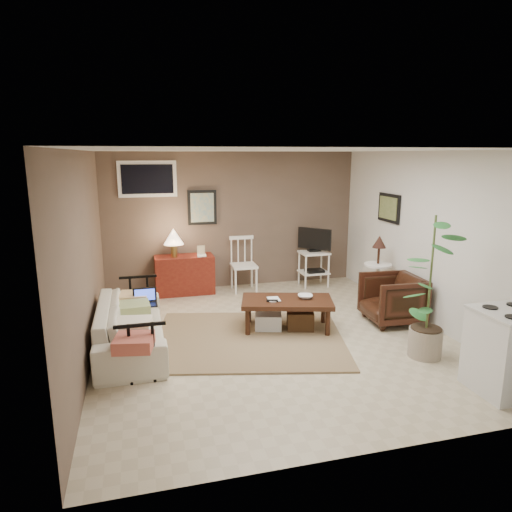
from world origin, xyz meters
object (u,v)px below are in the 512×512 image
object	(u,v)px
red_console	(184,271)
spindle_chair	(244,266)
stove	(509,351)
sofa	(130,318)
tv_stand	(314,256)
side_table	(378,263)
coffee_table	(286,312)
armchair	(392,297)
potted_plant	(430,282)

from	to	relation	value
red_console	spindle_chair	xyz separation A→B (m)	(1.04, -0.08, 0.05)
stove	sofa	bearing A→B (deg)	150.76
stove	spindle_chair	bearing A→B (deg)	113.32
tv_stand	side_table	distance (m)	1.41
coffee_table	stove	distance (m)	2.68
armchair	tv_stand	bearing A→B (deg)	-165.87
spindle_chair	sofa	bearing A→B (deg)	-133.13
armchair	stove	world-z (taller)	stove
sofa	red_console	size ratio (longest dim) A/B	1.73
stove	tv_stand	bearing A→B (deg)	96.61
red_console	armchair	bearing A→B (deg)	-38.17
sofa	spindle_chair	size ratio (longest dim) A/B	2.09
tv_stand	stove	distance (m)	4.07
sofa	stove	world-z (taller)	stove
coffee_table	stove	world-z (taller)	stove
sofa	red_console	bearing A→B (deg)	-22.32
tv_stand	armchair	xyz separation A→B (m)	(0.39, -2.01, -0.18)
red_console	tv_stand	size ratio (longest dim) A/B	1.08
red_console	spindle_chair	bearing A→B (deg)	-4.19
red_console	stove	bearing A→B (deg)	-56.07
red_console	side_table	distance (m)	3.23
tv_stand	potted_plant	size ratio (longest dim) A/B	0.62
red_console	side_table	size ratio (longest dim) A/B	1.02
spindle_chair	potted_plant	distance (m)	3.53
coffee_table	red_console	bearing A→B (deg)	119.87
sofa	tv_stand	world-z (taller)	tv_stand
coffee_table	spindle_chair	xyz separation A→B (m)	(-0.13, 1.97, 0.19)
tv_stand	armchair	distance (m)	2.06
armchair	stove	size ratio (longest dim) A/B	0.88
sofa	spindle_chair	xyz separation A→B (m)	(1.91, 2.04, 0.06)
coffee_table	sofa	xyz separation A→B (m)	(-2.04, -0.07, 0.13)
red_console	spindle_chair	world-z (taller)	red_console
sofa	spindle_chair	world-z (taller)	spindle_chair
spindle_chair	tv_stand	bearing A→B (deg)	-2.38
coffee_table	tv_stand	bearing A→B (deg)	58.71
sofa	stove	size ratio (longest dim) A/B	2.30
tv_stand	side_table	world-z (taller)	side_table
side_table	stove	size ratio (longest dim) A/B	1.31
red_console	potted_plant	world-z (taller)	potted_plant
side_table	potted_plant	world-z (taller)	potted_plant
side_table	stove	xyz separation A→B (m)	(-0.08, -2.75, -0.27)
armchair	potted_plant	distance (m)	1.25
red_console	tv_stand	world-z (taller)	red_console
side_table	armchair	distance (m)	0.81
spindle_chair	stove	size ratio (longest dim) A/B	1.10
spindle_chair	side_table	size ratio (longest dim) A/B	0.84
coffee_table	sofa	distance (m)	2.05
red_console	potted_plant	xyz separation A→B (m)	(2.51, -3.25, 0.52)
red_console	stove	xyz separation A→B (m)	(2.81, -4.17, 0.03)
armchair	red_console	bearing A→B (deg)	-124.90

